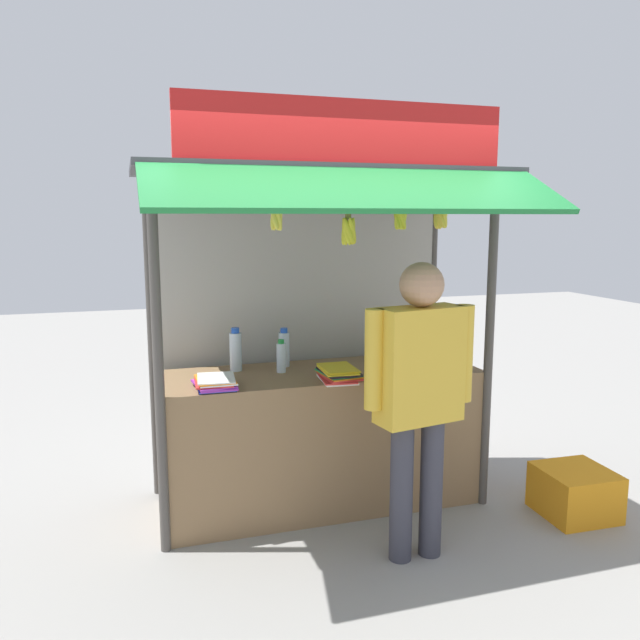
{
  "coord_description": "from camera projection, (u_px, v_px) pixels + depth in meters",
  "views": [
    {
      "loc": [
        -1.22,
        -3.95,
        1.96
      ],
      "look_at": [
        0.0,
        0.0,
        1.28
      ],
      "focal_mm": 35.41,
      "sensor_mm": 36.0,
      "label": 1
    }
  ],
  "objects": [
    {
      "name": "water_bottle_right",
      "position": [
        236.0,
        351.0,
        4.24
      ],
      "size": [
        0.08,
        0.08,
        0.29
      ],
      "color": "silver",
      "rests_on": "stall_counter"
    },
    {
      "name": "magazine_stack_mid_left",
      "position": [
        215.0,
        383.0,
        3.83
      ],
      "size": [
        0.27,
        0.31,
        0.07
      ],
      "color": "black",
      "rests_on": "stall_counter"
    },
    {
      "name": "banana_bunch_inner_right",
      "position": [
        277.0,
        217.0,
        3.54
      ],
      "size": [
        0.08,
        0.09,
        0.25
      ],
      "color": "#332D23"
    },
    {
      "name": "stall_counter",
      "position": [
        320.0,
        437.0,
        4.32
      ],
      "size": [
        2.14,
        0.71,
        0.93
      ],
      "primitive_type": "cube",
      "color": "olive",
      "rests_on": "ground"
    },
    {
      "name": "banana_bunch_rightmost",
      "position": [
        401.0,
        217.0,
        3.76
      ],
      "size": [
        0.09,
        0.09,
        0.25
      ],
      "color": "#332D23"
    },
    {
      "name": "water_bottle_front_left",
      "position": [
        400.0,
        344.0,
        4.65
      ],
      "size": [
        0.06,
        0.06,
        0.22
      ],
      "color": "silver",
      "rests_on": "stall_counter"
    },
    {
      "name": "water_bottle_far_right",
      "position": [
        377.0,
        345.0,
        4.57
      ],
      "size": [
        0.07,
        0.07,
        0.24
      ],
      "color": "silver",
      "rests_on": "stall_counter"
    },
    {
      "name": "magazine_stack_far_left",
      "position": [
        338.0,
        374.0,
        4.0
      ],
      "size": [
        0.26,
        0.33,
        0.08
      ],
      "color": "white",
      "rests_on": "stall_counter"
    },
    {
      "name": "magazine_stack_back_right",
      "position": [
        410.0,
        363.0,
        4.33
      ],
      "size": [
        0.21,
        0.25,
        0.07
      ],
      "color": "white",
      "rests_on": "stall_counter"
    },
    {
      "name": "banana_bunch_inner_left",
      "position": [
        440.0,
        217.0,
        3.83
      ],
      "size": [
        0.1,
        0.1,
        0.24
      ],
      "color": "#332D23"
    },
    {
      "name": "vendor_person",
      "position": [
        419.0,
        384.0,
        3.52
      ],
      "size": [
        0.65,
        0.29,
        1.72
      ],
      "rotation": [
        0.0,
        0.0,
        0.18
      ],
      "color": "#383842",
      "rests_on": "ground"
    },
    {
      "name": "water_bottle_mid_right",
      "position": [
        284.0,
        348.0,
        4.37
      ],
      "size": [
        0.08,
        0.08,
        0.27
      ],
      "color": "silver",
      "rests_on": "stall_counter"
    },
    {
      "name": "stall_structure",
      "position": [
        315.0,
        273.0,
        4.24
      ],
      "size": [
        2.34,
        1.57,
        2.61
      ],
      "color": "#4C4742",
      "rests_on": "ground"
    },
    {
      "name": "water_bottle_back_left",
      "position": [
        281.0,
        357.0,
        4.2
      ],
      "size": [
        0.06,
        0.06,
        0.22
      ],
      "color": "silver",
      "rests_on": "stall_counter"
    },
    {
      "name": "magazine_stack_left",
      "position": [
        452.0,
        356.0,
        4.54
      ],
      "size": [
        0.2,
        0.3,
        0.07
      ],
      "color": "orange",
      "rests_on": "stall_counter"
    },
    {
      "name": "banana_bunch_leftmost",
      "position": [
        348.0,
        231.0,
        3.67
      ],
      "size": [
        0.11,
        0.12,
        0.33
      ],
      "color": "#332D23"
    },
    {
      "name": "ground_plane",
      "position": [
        320.0,
        501.0,
        4.4
      ],
      "size": [
        20.0,
        20.0,
        0.0
      ],
      "primitive_type": "plane",
      "color": "gray"
    },
    {
      "name": "plastic_crate",
      "position": [
        575.0,
        492.0,
        4.18
      ],
      "size": [
        0.46,
        0.46,
        0.31
      ],
      "primitive_type": "cube",
      "rotation": [
        0.0,
        0.0,
        -0.03
      ],
      "color": "orange",
      "rests_on": "ground"
    }
  ]
}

